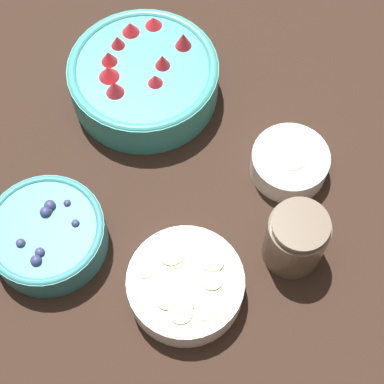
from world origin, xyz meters
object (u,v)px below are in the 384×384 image
object	(u,v)px
jar_chocolate	(295,239)
bowl_blueberries	(47,234)
bowl_strawberries	(143,76)
bowl_cream	(290,161)
bowl_bananas	(186,284)

from	to	relation	value
jar_chocolate	bowl_blueberries	bearing A→B (deg)	-40.39
jar_chocolate	bowl_strawberries	bearing A→B (deg)	-90.08
bowl_strawberries	jar_chocolate	xyz separation A→B (m)	(0.00, 0.33, 0.00)
bowl_strawberries	jar_chocolate	distance (m)	0.33
bowl_strawberries	bowl_blueberries	world-z (taller)	bowl_strawberries
bowl_blueberries	jar_chocolate	distance (m)	0.33
bowl_cream	jar_chocolate	world-z (taller)	jar_chocolate
bowl_cream	jar_chocolate	xyz separation A→B (m)	(0.08, 0.10, 0.02)
bowl_blueberries	jar_chocolate	xyz separation A→B (m)	(-0.25, 0.21, 0.01)
bowl_cream	bowl_strawberries	bearing A→B (deg)	-71.19
bowl_bananas	jar_chocolate	xyz separation A→B (m)	(-0.15, 0.04, 0.02)
bowl_bananas	jar_chocolate	bearing A→B (deg)	163.20
bowl_bananas	bowl_cream	xyz separation A→B (m)	(-0.23, -0.05, -0.00)
bowl_bananas	bowl_cream	bearing A→B (deg)	-166.95
bowl_strawberries	jar_chocolate	world-z (taller)	jar_chocolate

